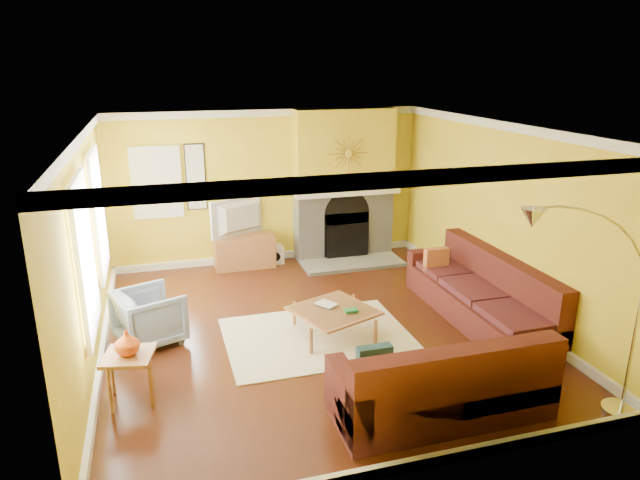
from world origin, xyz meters
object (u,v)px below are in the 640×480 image
object	(u,v)px
coffee_table	(334,322)
side_table	(131,377)
arc_lamp	(586,320)
armchair	(149,317)
sectional_sofa	(421,312)
media_console	(244,251)

from	to	relation	value
coffee_table	side_table	distance (m)	2.67
arc_lamp	armchair	bearing A→B (deg)	143.24
sectional_sofa	coffee_table	distance (m)	1.16
side_table	arc_lamp	xyz separation A→B (m)	(4.23, -1.68, 0.86)
media_console	side_table	distance (m)	4.24
armchair	arc_lamp	distance (m)	5.08
sectional_sofa	side_table	world-z (taller)	sectional_sofa
sectional_sofa	side_table	bearing A→B (deg)	-175.13
armchair	side_table	distance (m)	1.34
sectional_sofa	side_table	size ratio (longest dim) A/B	6.89
sectional_sofa	arc_lamp	bearing A→B (deg)	-70.26
coffee_table	side_table	bearing A→B (deg)	-161.50
coffee_table	side_table	xyz separation A→B (m)	(-2.53, -0.85, 0.09)
media_console	armchair	xyz separation A→B (m)	(-1.63, -2.50, 0.07)
sectional_sofa	coffee_table	size ratio (longest dim) A/B	3.99
coffee_table	arc_lamp	bearing A→B (deg)	-56.13
sectional_sofa	arc_lamp	distance (m)	2.21
coffee_table	armchair	bearing A→B (deg)	168.40
media_console	armchair	world-z (taller)	armchair
coffee_table	arc_lamp	size ratio (longest dim) A/B	0.42
arc_lamp	media_console	bearing A→B (deg)	113.53
armchair	side_table	world-z (taller)	armchair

